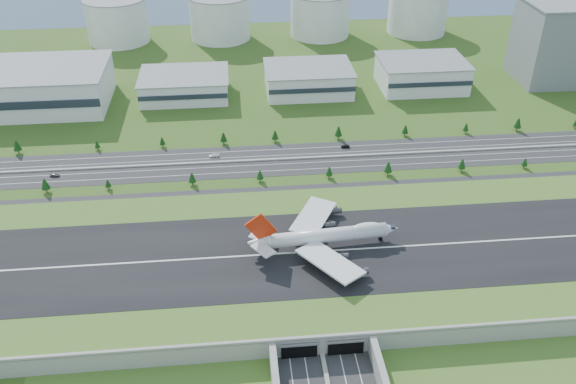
{
  "coord_description": "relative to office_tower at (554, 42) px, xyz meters",
  "views": [
    {
      "loc": [
        -27.43,
        -203.12,
        170.04
      ],
      "look_at": [
        -4.25,
        35.0,
        16.7
      ],
      "focal_mm": 38.0,
      "sensor_mm": 36.0,
      "label": 1
    }
  ],
  "objects": [
    {
      "name": "ground",
      "position": [
        -200.0,
        -195.0,
        -27.5
      ],
      "size": [
        1200.0,
        1200.0,
        0.0
      ],
      "primitive_type": "plane",
      "color": "#2B4E18",
      "rests_on": "ground"
    },
    {
      "name": "airfield_deck",
      "position": [
        -200.0,
        -195.09,
        -23.38
      ],
      "size": [
        520.0,
        100.0,
        9.2
      ],
      "color": "gray",
      "rests_on": "ground"
    },
    {
      "name": "north_expressway",
      "position": [
        -200.0,
        -100.0,
        -27.44
      ],
      "size": [
        560.0,
        36.0,
        0.12
      ],
      "primitive_type": "cube",
      "color": "#28282B",
      "rests_on": "ground"
    },
    {
      "name": "tree_row",
      "position": [
        -192.27,
        -98.51,
        -22.87
      ],
      "size": [
        504.26,
        48.62,
        8.33
      ],
      "color": "#3D2819",
      "rests_on": "ground"
    },
    {
      "name": "hangar_west",
      "position": [
        -370.0,
        -10.0,
        -15.0
      ],
      "size": [
        120.0,
        60.0,
        25.0
      ],
      "primitive_type": "cube",
      "color": "silver",
      "rests_on": "ground"
    },
    {
      "name": "hangar_mid_a",
      "position": [
        -260.0,
        -5.0,
        -20.0
      ],
      "size": [
        58.0,
        42.0,
        15.0
      ],
      "primitive_type": "cube",
      "color": "silver",
      "rests_on": "ground"
    },
    {
      "name": "hangar_mid_b",
      "position": [
        -175.0,
        -5.0,
        -19.0
      ],
      "size": [
        58.0,
        42.0,
        17.0
      ],
      "primitive_type": "cube",
      "color": "silver",
      "rests_on": "ground"
    },
    {
      "name": "hangar_mid_c",
      "position": [
        -95.0,
        -5.0,
        -18.0
      ],
      "size": [
        58.0,
        42.0,
        19.0
      ],
      "primitive_type": "cube",
      "color": "silver",
      "rests_on": "ground"
    },
    {
      "name": "office_tower",
      "position": [
        0.0,
        0.0,
        0.0
      ],
      "size": [
        46.0,
        46.0,
        55.0
      ],
      "primitive_type": "cube",
      "color": "slate",
      "rests_on": "ground"
    },
    {
      "name": "fuel_tank_a",
      "position": [
        -320.0,
        115.0,
        -10.0
      ],
      "size": [
        50.0,
        50.0,
        35.0
      ],
      "primitive_type": "cylinder",
      "color": "silver",
      "rests_on": "ground"
    },
    {
      "name": "fuel_tank_b",
      "position": [
        -235.0,
        115.0,
        -10.0
      ],
      "size": [
        50.0,
        50.0,
        35.0
      ],
      "primitive_type": "cylinder",
      "color": "silver",
      "rests_on": "ground"
    },
    {
      "name": "fuel_tank_c",
      "position": [
        -150.0,
        115.0,
        -10.0
      ],
      "size": [
        50.0,
        50.0,
        35.0
      ],
      "primitive_type": "cylinder",
      "color": "silver",
      "rests_on": "ground"
    },
    {
      "name": "fuel_tank_d",
      "position": [
        -65.0,
        115.0,
        -10.0
      ],
      "size": [
        50.0,
        50.0,
        35.0
      ],
      "primitive_type": "cylinder",
      "color": "silver",
      "rests_on": "ground"
    },
    {
      "name": "boeing_747",
      "position": [
        -191.65,
        -191.6,
        -13.6
      ],
      "size": [
        67.23,
        63.35,
        20.78
      ],
      "rotation": [
        0.0,
        0.0,
        0.08
      ],
      "color": "silver",
      "rests_on": "airfield_deck"
    },
    {
      "name": "car_4",
      "position": [
        -325.36,
        -106.53,
        -26.52
      ],
      "size": [
        5.32,
        2.89,
        1.72
      ],
      "primitive_type": "imported",
      "rotation": [
        0.0,
        0.0,
        1.39
      ],
      "color": "#525155",
      "rests_on": "ground"
    },
    {
      "name": "car_5",
      "position": [
        -163.79,
        -89.53,
        -26.56
      ],
      "size": [
        5.09,
        2.01,
        1.65
      ],
      "primitive_type": "imported",
      "rotation": [
        0.0,
        0.0,
        -1.52
      ],
      "color": "black",
      "rests_on": "ground"
    },
    {
      "name": "car_7",
      "position": [
        -240.11,
        -93.21,
        -26.53
      ],
      "size": [
        5.89,
        2.52,
        1.69
      ],
      "primitive_type": "imported",
      "rotation": [
        0.0,
        0.0,
        -1.6
      ],
      "color": "white",
      "rests_on": "ground"
    }
  ]
}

